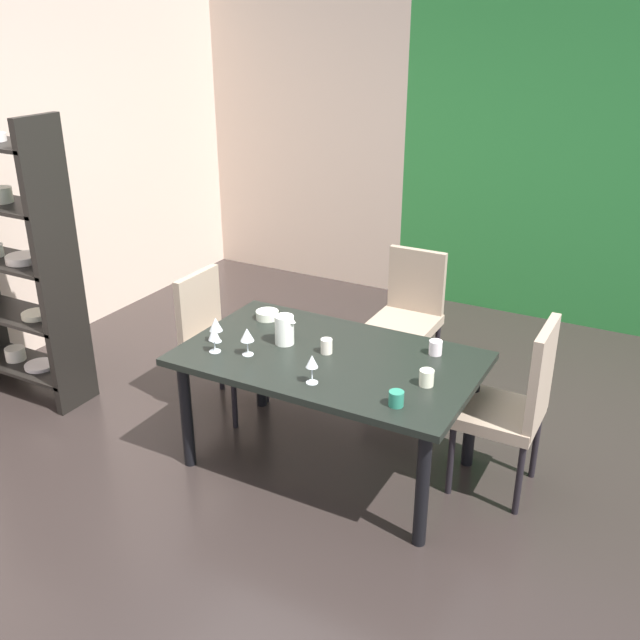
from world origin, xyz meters
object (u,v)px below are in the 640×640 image
chair_left_far (215,334)px  wine_glass_left (247,335)px  wine_glass_front (216,325)px  cup_rear (436,348)px  wine_glass_west (312,363)px  wine_glass_near_shelf (214,334)px  cup_east (427,378)px  cup_corner (326,346)px  pitcher_south (285,330)px  display_shelf (11,261)px  chair_head_far (409,310)px  dining_table (329,368)px  cup_near_window (396,399)px  chair_right_far (516,402)px  serving_bowl_center (267,315)px

chair_left_far → wine_glass_left: 0.81m
wine_glass_front → cup_rear: 1.27m
wine_glass_west → wine_glass_near_shelf: bearing=174.8°
cup_east → cup_corner: cup_east is taller
wine_glass_left → pitcher_south: bearing=64.6°
display_shelf → wine_glass_near_shelf: size_ratio=12.10×
cup_corner → wine_glass_near_shelf: bearing=-153.0°
cup_east → pitcher_south: 0.91m
wine_glass_front → wine_glass_left: size_ratio=0.94×
wine_glass_near_shelf → cup_east: bearing=9.5°
chair_head_far → chair_left_far: size_ratio=1.02×
display_shelf → wine_glass_west: display_shelf is taller
chair_left_far → cup_corner: bearing=76.1°
chair_head_far → dining_table: bearing=90.1°
chair_head_far → wine_glass_near_shelf: (-0.59, -1.50, 0.29)m
chair_left_far → cup_east: (1.60, -0.33, 0.23)m
wine_glass_front → cup_rear: bearing=20.9°
cup_near_window → cup_rear: 0.63m
cup_corner → cup_rear: (0.55, 0.28, -0.00)m
wine_glass_near_shelf → cup_rear: size_ratio=1.94×
dining_table → chair_left_far: (-1.00, 0.26, -0.11)m
cup_rear → chair_head_far: bearing=119.3°
dining_table → chair_head_far: 1.24m
cup_corner → pitcher_south: 0.28m
display_shelf → cup_rear: 2.86m
pitcher_south → cup_corner: bearing=1.0°
chair_right_far → cup_rear: chair_right_far is taller
pitcher_south → wine_glass_front: bearing=-154.9°
wine_glass_front → cup_rear: (1.19, 0.45, -0.07)m
wine_glass_near_shelf → cup_rear: wine_glass_near_shelf is taller
cup_east → pitcher_south: pitcher_south is taller
cup_corner → display_shelf: bearing=-174.3°
chair_head_far → cup_corner: bearing=88.7°
dining_table → serving_bowl_center: size_ratio=11.60×
chair_left_far → serving_bowl_center: (0.41, 0.02, 0.21)m
wine_glass_west → pitcher_south: (-0.37, 0.34, -0.03)m
dining_table → display_shelf: (-2.29, -0.20, 0.33)m
display_shelf → cup_corner: 2.28m
serving_bowl_center → cup_east: (1.19, -0.34, 0.02)m
cup_east → display_shelf: bearing=-177.3°
chair_right_far → cup_east: (-0.40, -0.33, 0.20)m
display_shelf → chair_head_far: bearing=32.1°
cup_rear → cup_corner: bearing=-153.2°
wine_glass_near_shelf → wine_glass_front: (-0.07, 0.11, -0.00)m
chair_left_far → wine_glass_front: chair_left_far is taller
wine_glass_west → pitcher_south: pitcher_south is taller
chair_right_far → cup_near_window: 0.78m
chair_head_far → wine_glass_front: size_ratio=6.30×
chair_right_far → display_shelf: 3.35m
wine_glass_front → cup_east: size_ratio=1.76×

